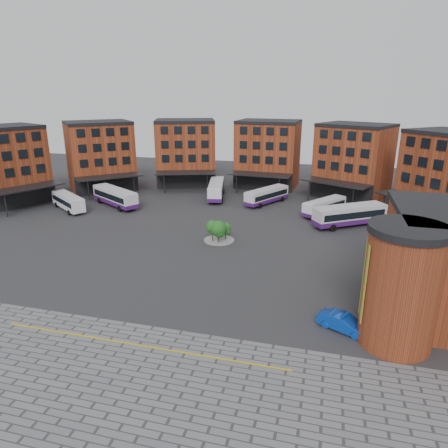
% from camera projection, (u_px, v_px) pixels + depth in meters
% --- Properties ---
extents(ground, '(160.00, 160.00, 0.00)m').
position_uv_depth(ground, '(176.00, 274.00, 47.31)').
color(ground, '#28282B').
rests_on(ground, ground).
extents(paving_zone, '(50.00, 22.00, 0.02)m').
position_uv_depth(paving_zone, '(85.00, 415.00, 26.63)').
color(paving_zone, slate).
rests_on(paving_zone, ground).
extents(yellow_line, '(26.00, 0.15, 0.02)m').
position_uv_depth(yellow_line, '(139.00, 345.00, 33.97)').
color(yellow_line, gold).
rests_on(yellow_line, paving_zone).
extents(main_building, '(94.14, 42.48, 14.60)m').
position_uv_depth(main_building, '(221.00, 160.00, 81.28)').
color(main_building, '#933D20').
rests_on(main_building, ground).
extents(tree_island, '(4.40, 4.40, 3.32)m').
position_uv_depth(tree_island, '(218.00, 230.00, 56.72)').
color(tree_island, gray).
rests_on(tree_island, ground).
extents(bus_a, '(9.71, 7.76, 2.89)m').
position_uv_depth(bus_a, '(68.00, 201.00, 72.25)').
color(bus_a, white).
rests_on(bus_a, ground).
extents(bus_b, '(11.61, 8.60, 3.37)m').
position_uv_depth(bus_b, '(115.00, 197.00, 74.68)').
color(bus_b, silver).
rests_on(bus_b, ground).
extents(bus_c, '(5.16, 12.11, 3.33)m').
position_uv_depth(bus_c, '(216.00, 189.00, 80.37)').
color(bus_c, white).
rests_on(bus_c, ground).
extents(bus_d, '(7.40, 10.41, 2.99)m').
position_uv_depth(bus_d, '(267.00, 195.00, 76.31)').
color(bus_d, white).
rests_on(bus_d, ground).
extents(bus_e, '(7.41, 9.27, 2.74)m').
position_uv_depth(bus_e, '(324.00, 206.00, 69.60)').
color(bus_e, white).
rests_on(bus_e, ground).
extents(bus_f, '(11.72, 9.15, 3.45)m').
position_uv_depth(bus_f, '(350.00, 215.00, 63.47)').
color(bus_f, silver).
rests_on(bus_f, ground).
extents(blue_car, '(4.98, 3.49, 1.56)m').
position_uv_depth(blue_car, '(344.00, 323.00, 35.87)').
color(blue_car, '#0E3DB8').
rests_on(blue_car, ground).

